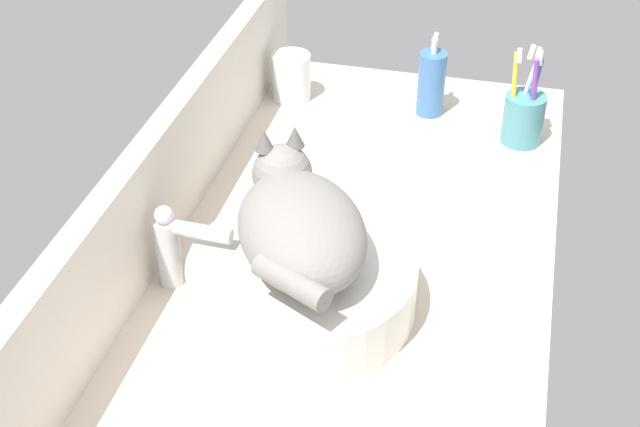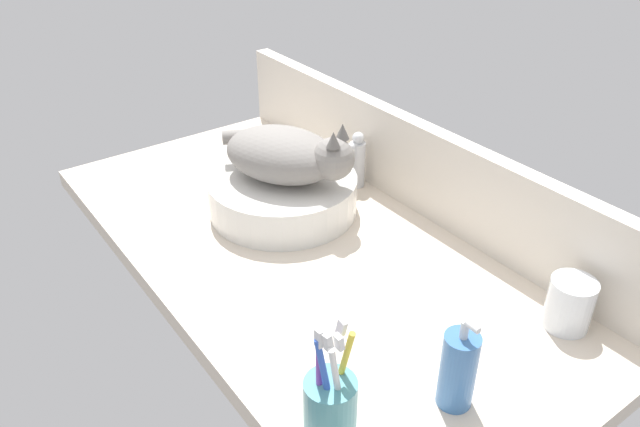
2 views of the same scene
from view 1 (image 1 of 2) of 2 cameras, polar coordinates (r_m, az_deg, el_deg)
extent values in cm
cube|color=beige|center=(139.24, 1.93, -3.14)|extent=(123.71, 61.61, 4.00)
cube|color=silver|center=(139.72, -9.68, 2.48)|extent=(123.71, 3.60, 19.67)
cylinder|color=silver|center=(125.74, -1.14, -4.57)|extent=(32.24, 32.24, 8.21)
ellipsoid|color=gray|center=(119.70, -1.19, -1.08)|extent=(30.07, 26.83, 11.00)
sphere|color=gray|center=(128.30, -2.44, 2.56)|extent=(8.80, 8.80, 8.80)
cone|color=#635F5B|center=(125.88, -3.58, 4.71)|extent=(2.80, 2.80, 3.20)
cone|color=#635F5B|center=(126.62, -1.62, 4.98)|extent=(2.80, 2.80, 3.20)
cylinder|color=gray|center=(110.66, -1.84, -4.40)|extent=(7.89, 11.24, 3.20)
cylinder|color=silver|center=(130.93, -9.67, -2.47)|extent=(3.60, 3.60, 11.00)
cylinder|color=silver|center=(126.16, -7.82, -1.13)|extent=(2.53, 10.07, 2.20)
sphere|color=silver|center=(126.92, -9.97, -0.10)|extent=(2.80, 2.80, 2.80)
cylinder|color=#3F72B2|center=(172.34, 7.13, 8.25)|extent=(5.27, 5.27, 12.58)
cylinder|color=silver|center=(168.91, 7.33, 10.56)|extent=(1.20, 1.20, 2.80)
cylinder|color=silver|center=(169.40, 7.42, 11.15)|extent=(2.20, 1.00, 1.00)
cylinder|color=teal|center=(166.68, 12.88, 5.93)|extent=(7.41, 7.41, 9.38)
cylinder|color=yellow|center=(163.98, 12.26, 7.18)|extent=(4.04, 1.97, 16.89)
cube|color=white|center=(160.15, 12.65, 9.84)|extent=(1.63, 0.95, 2.63)
cylinder|color=white|center=(165.71, 12.98, 7.40)|extent=(1.76, 3.92, 16.91)
cube|color=white|center=(161.93, 13.38, 10.03)|extent=(1.33, 1.22, 2.56)
cylinder|color=purple|center=(163.97, 13.49, 6.99)|extent=(2.49, 1.94, 17.03)
cube|color=white|center=(160.14, 13.91, 9.64)|extent=(1.42, 0.95, 2.55)
cylinder|color=blue|center=(165.08, 13.36, 7.22)|extent=(3.58, 2.38, 16.94)
cube|color=white|center=(161.28, 13.78, 9.86)|extent=(1.57, 1.01, 2.62)
cylinder|color=white|center=(177.35, -1.84, 8.75)|extent=(7.66, 7.66, 9.18)
cylinder|color=silver|center=(178.11, -1.83, 8.29)|extent=(6.74, 6.74, 5.91)
camera|label=2|loc=(1.96, 28.61, 28.31)|focal=35.00mm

